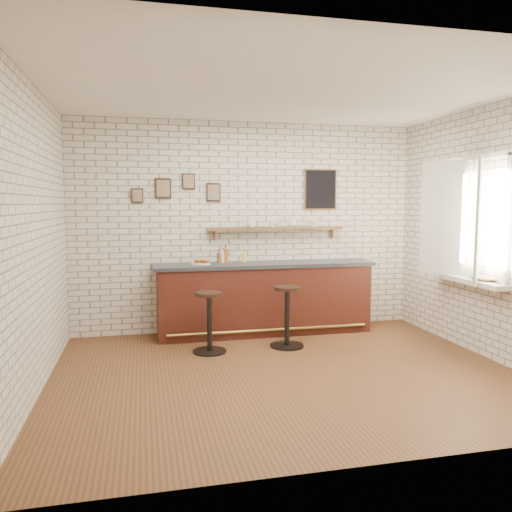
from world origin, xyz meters
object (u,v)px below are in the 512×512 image
object	(u,v)px
bitters_bottle_amber	(226,255)
shelf_cup_c	(292,224)
condiment_bottle_yellow	(244,257)
shelf_cup_a	(251,224)
ciabatta_sandwich	(202,261)
bar_stool_left	(209,320)
bar_stool_right	(287,314)
book_upper	(478,278)
bitters_bottle_white	(223,257)
shelf_cup_b	(273,224)
book_lower	(479,280)
shelf_cup_d	(315,224)
bar_counter	(264,298)
sandwich_plate	(201,264)
bitters_bottle_brown	(219,258)

from	to	relation	value
bitters_bottle_amber	shelf_cup_c	distance (m)	1.09
condiment_bottle_yellow	shelf_cup_a	xyz separation A→B (m)	(0.11, 0.07, 0.47)
ciabatta_sandwich	bar_stool_left	bearing A→B (deg)	-90.05
bar_stool_right	book_upper	xyz separation A→B (m)	(2.08, -0.92, 0.54)
shelf_cup_c	bitters_bottle_white	bearing A→B (deg)	104.52
shelf_cup_b	bitters_bottle_amber	bearing A→B (deg)	132.03
ciabatta_sandwich	book_upper	distance (m)	3.52
bitters_bottle_amber	shelf_cup_a	bearing A→B (deg)	11.07
condiment_bottle_yellow	shelf_cup_b	bearing A→B (deg)	9.74
shelf_cup_a	bitters_bottle_amber	bearing A→B (deg)	-169.94
ciabatta_sandwich	shelf_cup_b	xyz separation A→B (m)	(1.06, 0.18, 0.49)
bar_stool_left	book_lower	distance (m)	3.27
bar_stool_left	book_upper	size ratio (longest dim) A/B	3.10
bar_stool_left	shelf_cup_a	bearing A→B (deg)	52.34
bar_stool_right	shelf_cup_d	size ratio (longest dim) A/B	8.56
bitters_bottle_amber	shelf_cup_b	size ratio (longest dim) A/B	2.57
book_upper	ciabatta_sandwich	bearing A→B (deg)	174.49
bar_stool_left	shelf_cup_a	size ratio (longest dim) A/B	6.22
bar_counter	shelf_cup_b	size ratio (longest dim) A/B	31.60
bar_stool_left	shelf_cup_c	size ratio (longest dim) A/B	6.17
bar_counter	ciabatta_sandwich	world-z (taller)	ciabatta_sandwich
sandwich_plate	book_upper	distance (m)	3.52
ciabatta_sandwich	bar_counter	bearing A→B (deg)	-1.53
bitters_bottle_amber	bar_stool_right	world-z (taller)	bitters_bottle_amber
bitters_bottle_brown	book_lower	size ratio (longest dim) A/B	0.90
bitters_bottle_brown	shelf_cup_c	bearing A→B (deg)	3.89
bitters_bottle_amber	shelf_cup_c	world-z (taller)	shelf_cup_c
bar_stool_right	book_lower	distance (m)	2.35
ciabatta_sandwich	bitters_bottle_amber	size ratio (longest dim) A/B	0.92
bar_stool_left	book_lower	bearing A→B (deg)	-16.69
sandwich_plate	bitters_bottle_brown	bearing A→B (deg)	21.16
bar_counter	bar_stool_left	xyz separation A→B (m)	(-0.89, -0.75, -0.10)
shelf_cup_b	shelf_cup_d	distance (m)	0.64
shelf_cup_a	shelf_cup_d	xyz separation A→B (m)	(0.97, 0.00, -0.01)
bar_counter	bitters_bottle_amber	size ratio (longest dim) A/B	12.31
sandwich_plate	bitters_bottle_brown	size ratio (longest dim) A/B	1.51
ciabatta_sandwich	shelf_cup_b	distance (m)	1.18
bar_counter	shelf_cup_a	xyz separation A→B (m)	(-0.15, 0.20, 1.04)
bar_stool_left	shelf_cup_b	world-z (taller)	shelf_cup_b
bar_counter	bitters_bottle_amber	world-z (taller)	bitters_bottle_amber
bitters_bottle_brown	shelf_cup_a	world-z (taller)	shelf_cup_a
ciabatta_sandwich	shelf_cup_c	bearing A→B (deg)	7.46
condiment_bottle_yellow	shelf_cup_b	xyz separation A→B (m)	(0.43, 0.07, 0.46)
bitters_bottle_amber	bar_stool_left	bearing A→B (deg)	-112.00
bitters_bottle_white	shelf_cup_a	world-z (taller)	shelf_cup_a
bitters_bottle_white	bar_stool_left	distance (m)	1.16
bitters_bottle_white	shelf_cup_d	xyz separation A→B (m)	(1.39, 0.07, 0.45)
bar_stool_left	book_upper	world-z (taller)	book_upper
bar_counter	book_upper	distance (m)	2.79
shelf_cup_b	shelf_cup_a	bearing A→B (deg)	125.98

